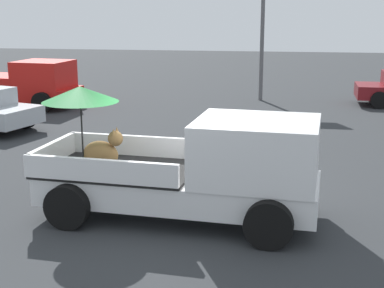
{
  "coord_description": "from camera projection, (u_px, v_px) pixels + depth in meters",
  "views": [
    {
      "loc": [
        1.77,
        -9.66,
        3.8
      ],
      "look_at": [
        0.05,
        1.23,
        1.1
      ],
      "focal_mm": 52.77,
      "sensor_mm": 36.0,
      "label": 1
    }
  ],
  "objects": [
    {
      "name": "ground_plane",
      "position": [
        179.0,
        217.0,
        10.44
      ],
      "size": [
        80.0,
        80.0,
        0.0
      ],
      "primitive_type": "plane",
      "color": "#2D3033"
    },
    {
      "name": "pickup_truck_main",
      "position": [
        199.0,
        167.0,
        10.1
      ],
      "size": [
        5.19,
        2.59,
        2.4
      ],
      "rotation": [
        0.0,
        0.0,
        -0.08
      ],
      "color": "black",
      "rests_on": "ground"
    },
    {
      "name": "pickup_truck_red",
      "position": [
        22.0,
        84.0,
        21.71
      ],
      "size": [
        4.97,
        2.59,
        1.8
      ],
      "rotation": [
        0.0,
        0.0,
        -0.11
      ],
      "color": "black",
      "rests_on": "ground"
    },
    {
      "name": "motel_sign",
      "position": [
        263.0,
        12.0,
        22.62
      ],
      "size": [
        1.4,
        0.16,
        5.05
      ],
      "color": "#59595B",
      "rests_on": "ground"
    }
  ]
}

